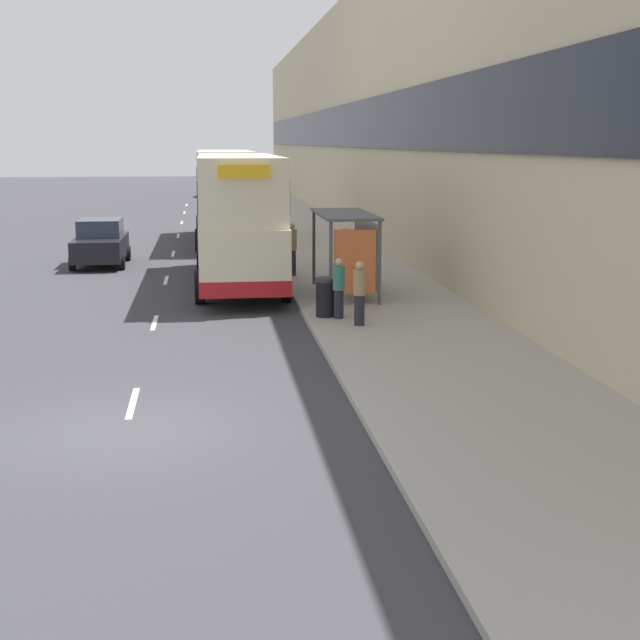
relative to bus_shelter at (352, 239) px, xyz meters
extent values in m
plane|color=#38383D|center=(-5.77, -11.85, -1.88)|extent=(220.00, 220.00, 0.00)
cube|color=#A39E93|center=(0.73, 26.65, -1.81)|extent=(5.00, 93.00, 0.14)
cube|color=#C6B793|center=(4.73, 26.65, 4.30)|extent=(3.00, 93.00, 12.36)
cube|color=black|center=(3.19, 26.65, 3.69)|extent=(0.12, 89.28, 2.22)
cube|color=silver|center=(-5.77, -10.25, -1.87)|extent=(0.12, 2.00, 0.01)
cube|color=silver|center=(-5.77, -2.79, -1.87)|extent=(0.12, 2.00, 0.01)
cube|color=silver|center=(-5.77, 4.67, -1.87)|extent=(0.12, 2.00, 0.01)
cube|color=silver|center=(-5.77, 12.14, -1.87)|extent=(0.12, 2.00, 0.01)
cube|color=silver|center=(-5.77, 19.60, -1.87)|extent=(0.12, 2.00, 0.01)
cube|color=silver|center=(-5.77, 27.06, -1.87)|extent=(0.12, 2.00, 0.01)
cube|color=silver|center=(-5.77, 34.52, -1.87)|extent=(0.12, 2.00, 0.01)
cube|color=silver|center=(-5.77, 41.99, -1.87)|extent=(0.12, 2.00, 0.01)
cube|color=#4C4C51|center=(-0.17, 0.35, 0.70)|extent=(1.60, 4.20, 0.08)
cylinder|color=#4C4C51|center=(-0.87, -1.65, -0.54)|extent=(0.10, 0.10, 2.40)
cylinder|color=#4C4C51|center=(-0.87, 2.35, -0.54)|extent=(0.10, 0.10, 2.40)
cylinder|color=#4C4C51|center=(0.53, -1.65, -0.54)|extent=(0.10, 0.10, 2.40)
cylinder|color=#4C4C51|center=(0.53, 2.35, -0.54)|extent=(0.10, 0.10, 2.40)
cube|color=#99A8B2|center=(0.50, 0.35, -0.42)|extent=(0.04, 3.68, 1.92)
cube|color=#D86633|center=(-0.17, -1.59, -0.49)|extent=(1.19, 0.10, 1.82)
cube|color=maroon|center=(0.07, 0.35, -1.29)|extent=(0.36, 2.80, 0.08)
cube|color=beige|center=(-3.30, 3.27, -0.45)|extent=(2.55, 10.70, 1.85)
cube|color=beige|center=(-3.30, 3.27, 1.45)|extent=(2.50, 10.38, 1.95)
cube|color=#B2191E|center=(-3.30, 3.27, -1.15)|extent=(2.58, 10.75, 0.45)
cube|color=#2D3847|center=(-3.30, 3.27, -0.08)|extent=(2.58, 10.06, 0.81)
cube|color=#2D3847|center=(-3.30, 3.27, 1.35)|extent=(2.55, 10.06, 0.94)
cube|color=yellow|center=(-3.30, -2.06, 2.07)|extent=(1.40, 0.08, 0.36)
cylinder|color=black|center=(-4.57, 6.91, -1.38)|extent=(0.30, 1.00, 1.00)
cylinder|color=black|center=(-2.02, 6.91, -1.38)|extent=(0.30, 1.00, 1.00)
cylinder|color=black|center=(-4.57, -0.04, -1.38)|extent=(0.30, 1.00, 1.00)
cylinder|color=black|center=(-2.02, -0.04, -1.38)|extent=(0.30, 1.00, 1.00)
cube|color=beige|center=(-3.41, 16.31, -0.45)|extent=(2.55, 10.90, 1.85)
cube|color=beige|center=(-3.41, 16.31, 1.45)|extent=(2.50, 10.58, 1.95)
cube|color=#B2191E|center=(-3.41, 16.31, -1.15)|extent=(2.58, 10.96, 0.45)
cube|color=#2D3847|center=(-3.41, 16.31, -0.08)|extent=(2.58, 10.25, 0.81)
cube|color=#2D3847|center=(-3.41, 16.31, 1.35)|extent=(2.55, 10.25, 0.94)
cube|color=yellow|center=(-3.41, 10.87, 2.07)|extent=(1.40, 0.08, 0.36)
cylinder|color=black|center=(-4.69, 20.01, -1.38)|extent=(0.30, 1.00, 1.00)
cylinder|color=black|center=(-2.14, 20.01, -1.38)|extent=(0.30, 1.00, 1.00)
cylinder|color=black|center=(-4.69, 12.93, -1.38)|extent=(0.30, 1.00, 1.00)
cylinder|color=black|center=(-2.14, 12.93, -1.38)|extent=(0.30, 1.00, 1.00)
cube|color=black|center=(-8.43, 8.84, -1.17)|extent=(1.83, 4.26, 0.81)
cube|color=#2D3847|center=(-8.43, 9.05, -0.43)|extent=(1.61, 2.05, 0.67)
cylinder|color=black|center=(-7.51, 7.52, -1.58)|extent=(0.20, 0.60, 0.60)
cylinder|color=black|center=(-9.34, 7.52, -1.58)|extent=(0.20, 0.60, 0.60)
cylinder|color=black|center=(-7.51, 10.16, -1.58)|extent=(0.20, 0.60, 0.60)
cylinder|color=black|center=(-9.34, 10.16, -1.58)|extent=(0.20, 0.60, 0.60)
cube|color=silver|center=(-3.83, 52.25, -1.17)|extent=(1.73, 4.04, 0.81)
cube|color=#2D3847|center=(-3.83, 52.05, -0.43)|extent=(1.52, 1.94, 0.67)
cylinder|color=black|center=(-4.69, 53.50, -1.58)|extent=(0.20, 0.60, 0.60)
cylinder|color=black|center=(-2.96, 53.50, -1.58)|extent=(0.20, 0.60, 0.60)
cylinder|color=black|center=(-4.69, 50.99, -1.58)|extent=(0.20, 0.60, 0.60)
cylinder|color=black|center=(-2.96, 50.99, -1.58)|extent=(0.20, 0.60, 0.60)
cylinder|color=#23232D|center=(0.54, 4.83, -1.35)|extent=(0.26, 0.26, 0.77)
cylinder|color=navy|center=(0.54, 4.83, -0.64)|extent=(0.32, 0.32, 0.64)
sphere|color=tan|center=(0.54, 4.83, -0.22)|extent=(0.21, 0.21, 0.21)
cylinder|color=#23232D|center=(-0.91, -3.45, -1.36)|extent=(0.26, 0.26, 0.76)
cylinder|color=#337260|center=(-0.91, -3.45, -0.66)|extent=(0.32, 0.32, 0.63)
sphere|color=tan|center=(-0.91, -3.45, -0.24)|extent=(0.21, 0.21, 0.21)
cylinder|color=#23232D|center=(-1.41, 4.36, -1.30)|extent=(0.30, 0.30, 0.88)
cylinder|color=#997F51|center=(-1.41, 4.36, -0.49)|extent=(0.37, 0.37, 0.73)
sphere|color=tan|center=(-1.41, 4.36, 0.00)|extent=(0.24, 0.24, 0.24)
cylinder|color=#23232D|center=(-0.52, -4.42, -1.35)|extent=(0.27, 0.27, 0.78)
cylinder|color=#997F51|center=(-0.52, -4.42, -0.63)|extent=(0.32, 0.32, 0.65)
sphere|color=tan|center=(-0.52, -4.42, -0.20)|extent=(0.21, 0.21, 0.21)
cylinder|color=black|center=(-1.22, -3.16, -1.26)|extent=(0.52, 0.52, 0.95)
cylinder|color=#2D2D33|center=(-1.22, -3.16, -0.74)|extent=(0.55, 0.55, 0.10)
camera|label=1|loc=(-4.34, -26.37, 2.88)|focal=50.00mm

